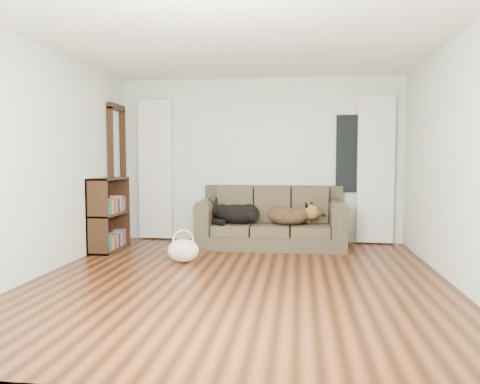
# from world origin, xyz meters

# --- Properties ---
(floor) EXTENTS (5.00, 5.00, 0.00)m
(floor) POSITION_xyz_m (0.00, 0.00, 0.00)
(floor) COLOR black
(floor) RESTS_ON ground
(ceiling) EXTENTS (5.00, 5.00, 0.00)m
(ceiling) POSITION_xyz_m (0.00, 0.00, 2.60)
(ceiling) COLOR white
(ceiling) RESTS_ON ground
(wall_back) EXTENTS (4.50, 0.04, 2.60)m
(wall_back) POSITION_xyz_m (0.00, 2.50, 1.30)
(wall_back) COLOR beige
(wall_back) RESTS_ON ground
(wall_left) EXTENTS (0.04, 5.00, 2.60)m
(wall_left) POSITION_xyz_m (-2.25, 0.00, 1.30)
(wall_left) COLOR beige
(wall_left) RESTS_ON ground
(wall_right) EXTENTS (0.04, 5.00, 2.60)m
(wall_right) POSITION_xyz_m (2.25, 0.00, 1.30)
(wall_right) COLOR beige
(wall_right) RESTS_ON ground
(curtain_left) EXTENTS (0.55, 0.08, 2.25)m
(curtain_left) POSITION_xyz_m (-1.70, 2.42, 1.15)
(curtain_left) COLOR white
(curtain_left) RESTS_ON ground
(curtain_right) EXTENTS (0.55, 0.08, 2.25)m
(curtain_right) POSITION_xyz_m (1.80, 2.42, 1.15)
(curtain_right) COLOR white
(curtain_right) RESTS_ON ground
(window_pane) EXTENTS (0.50, 0.03, 1.20)m
(window_pane) POSITION_xyz_m (1.45, 2.47, 1.40)
(window_pane) COLOR black
(window_pane) RESTS_ON wall_back
(door_casing) EXTENTS (0.07, 0.60, 2.10)m
(door_casing) POSITION_xyz_m (-2.20, 2.05, 1.05)
(door_casing) COLOR black
(door_casing) RESTS_ON ground
(sofa) EXTENTS (2.16, 0.93, 0.89)m
(sofa) POSITION_xyz_m (0.22, 1.97, 0.45)
(sofa) COLOR #2F2E20
(sofa) RESTS_ON floor
(dog_black_lab) EXTENTS (0.81, 0.67, 0.30)m
(dog_black_lab) POSITION_xyz_m (-0.33, 1.92, 0.48)
(dog_black_lab) COLOR black
(dog_black_lab) RESTS_ON sofa
(dog_shepherd) EXTENTS (0.75, 0.64, 0.28)m
(dog_shepherd) POSITION_xyz_m (0.50, 1.92, 0.49)
(dog_shepherd) COLOR black
(dog_shepherd) RESTS_ON sofa
(tv_remote) EXTENTS (0.05, 0.16, 0.02)m
(tv_remote) POSITION_xyz_m (1.19, 1.86, 0.73)
(tv_remote) COLOR black
(tv_remote) RESTS_ON sofa
(tote_bag) EXTENTS (0.43, 0.34, 0.30)m
(tote_bag) POSITION_xyz_m (-0.83, 0.78, 0.16)
(tote_bag) COLOR silver
(tote_bag) RESTS_ON floor
(bookshelf) EXTENTS (0.34, 0.85, 1.05)m
(bookshelf) POSITION_xyz_m (-2.09, 1.44, 0.50)
(bookshelf) COLOR black
(bookshelf) RESTS_ON floor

